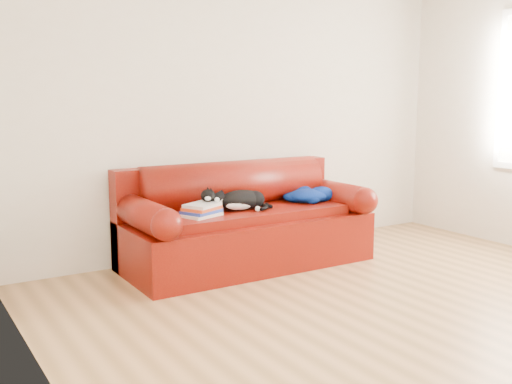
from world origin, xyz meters
TOP-DOWN VIEW (x-y plane):
  - ground at (0.00, 0.00)m, footprint 4.50×4.50m
  - room_shell at (0.12, 0.02)m, footprint 4.52×4.02m
  - sofa_base at (-0.28, 1.49)m, footprint 2.10×0.90m
  - sofa_back at (-0.28, 1.74)m, footprint 2.10×1.01m
  - book_stack at (-0.77, 1.39)m, footprint 0.35×0.31m
  - cat at (-0.38, 1.44)m, footprint 0.56×0.32m
  - blanket at (0.35, 1.48)m, footprint 0.46×0.37m

SIDE VIEW (x-z plane):
  - ground at x=0.00m, z-range 0.00..0.00m
  - sofa_base at x=-0.28m, z-range -0.01..0.49m
  - sofa_back at x=-0.28m, z-range 0.10..0.98m
  - book_stack at x=-0.77m, z-range 0.50..0.60m
  - blanket at x=0.35m, z-range 0.49..0.63m
  - cat at x=-0.38m, z-range 0.48..0.69m
  - room_shell at x=0.12m, z-range 0.36..2.97m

